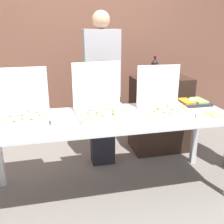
% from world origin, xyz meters
% --- Properties ---
extents(ground_plane, '(16.00, 16.00, 0.00)m').
position_xyz_m(ground_plane, '(0.00, 0.00, 0.00)').
color(ground_plane, slate).
extents(brick_wall_behind, '(10.00, 0.06, 2.80)m').
position_xyz_m(brick_wall_behind, '(0.00, 1.70, 1.40)').
color(brick_wall_behind, brown).
rests_on(brick_wall_behind, ground_plane).
extents(buffet_table, '(2.36, 0.81, 0.82)m').
position_xyz_m(buffet_table, '(0.00, 0.00, 0.73)').
color(buffet_table, silver).
rests_on(buffet_table, ground_plane).
extents(pizza_box_near_left, '(0.48, 0.50, 0.45)m').
position_xyz_m(pizza_box_near_left, '(0.53, 0.04, 0.90)').
color(pizza_box_near_left, silver).
rests_on(pizza_box_near_left, buffet_table).
extents(pizza_box_far_right, '(0.47, 0.49, 0.46)m').
position_xyz_m(pizza_box_far_right, '(-0.81, 0.13, 0.90)').
color(pizza_box_far_right, silver).
rests_on(pizza_box_far_right, buffet_table).
extents(pizza_box_far_left, '(0.52, 0.54, 0.49)m').
position_xyz_m(pizza_box_far_left, '(-0.08, 0.10, 0.91)').
color(pizza_box_far_left, silver).
rests_on(pizza_box_far_left, buffet_table).
extents(paper_plate_front_left, '(0.24, 0.24, 0.03)m').
position_xyz_m(paper_plate_front_left, '(0.98, -0.19, 0.83)').
color(paper_plate_front_left, white).
rests_on(paper_plate_front_left, buffet_table).
extents(veggie_tray, '(0.35, 0.28, 0.05)m').
position_xyz_m(veggie_tray, '(0.97, 0.22, 0.84)').
color(veggie_tray, '#28282D').
rests_on(veggie_tray, buffet_table).
extents(sideboard_podium, '(0.74, 0.49, 1.01)m').
position_xyz_m(sideboard_podium, '(0.86, 0.84, 0.51)').
color(sideboard_podium, black).
rests_on(sideboard_podium, ground_plane).
extents(soda_bottle, '(0.09, 0.09, 0.29)m').
position_xyz_m(soda_bottle, '(0.77, 0.87, 1.13)').
color(soda_bottle, black).
rests_on(soda_bottle, sideboard_podium).
extents(soda_can_silver, '(0.07, 0.07, 0.12)m').
position_xyz_m(soda_can_silver, '(0.95, 1.05, 1.07)').
color(soda_can_silver, silver).
rests_on(soda_can_silver, sideboard_podium).
extents(soda_can_colored, '(0.07, 0.07, 0.12)m').
position_xyz_m(soda_can_colored, '(0.75, 1.02, 1.07)').
color(soda_can_colored, '#334CB2').
rests_on(soda_can_colored, sideboard_podium).
extents(person_guest_cap, '(0.40, 0.22, 1.81)m').
position_xyz_m(person_guest_cap, '(0.02, 0.63, 0.95)').
color(person_guest_cap, black).
rests_on(person_guest_cap, ground_plane).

